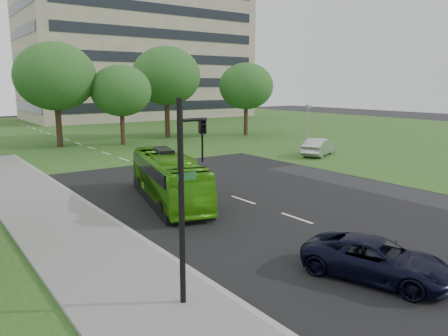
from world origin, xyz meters
The scene contains 12 objects.
ground centered at (0.00, 0.00, 0.00)m, with size 160.00×160.00×0.00m, color black.
street_surfaces centered at (-0.38, 22.75, 0.03)m, with size 120.00×120.00×0.15m.
office_building centered at (21.96, 61.96, 12.50)m, with size 40.10×20.10×25.00m.
tree_park_b centered at (-2.16, 28.82, 6.86)m, with size 7.76×7.76×10.17m.
tree_park_c centered at (3.55, 26.57, 5.48)m, with size 6.09×6.09×8.08m.
tree_park_d centered at (10.46, 29.81, 7.07)m, with size 7.89×7.89×10.44m.
tree_park_e centered at (19.22, 26.04, 5.90)m, with size 6.52×6.52×8.69m.
bus centered at (-3.34, 4.10, 1.25)m, with size 2.11×9.01×2.51m, color #3B950F.
sedan centered at (14.61, 10.00, 0.76)m, with size 1.62×4.64×1.53m, color #B8B8BD.
suv centered at (-2.50, -8.00, 0.64)m, with size 2.11×4.58×1.27m, color black.
traffic_light centered at (-8.20, -6.00, 3.37)m, with size 0.92×0.26×5.74m.
camera_pole centered at (16.00, 12.77, 2.75)m, with size 0.40×0.36×4.26m.
Camera 1 is at (-13.97, -15.75, 6.06)m, focal length 35.00 mm.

